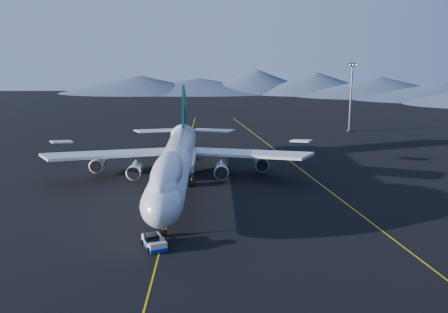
{
  "coord_description": "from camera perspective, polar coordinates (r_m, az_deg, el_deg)",
  "views": [
    {
      "loc": [
        7.89,
        -100.01,
        28.65
      ],
      "look_at": [
        10.07,
        4.44,
        6.0
      ],
      "focal_mm": 40.0,
      "sensor_mm": 36.0,
      "label": 1
    }
  ],
  "objects": [
    {
      "name": "floodlight_mast",
      "position": [
        180.44,
        14.29,
        6.58
      ],
      "size": [
        2.94,
        2.2,
        23.77
      ],
      "rotation": [
        0.0,
        0.0,
        0.02
      ],
      "color": "black",
      "rests_on": "ground"
    },
    {
      "name": "pushback_tug",
      "position": [
        75.02,
        -7.98,
        -9.76
      ],
      "size": [
        4.42,
        5.82,
        2.27
      ],
      "rotation": [
        0.0,
        0.0,
        0.39
      ],
      "color": "silver",
      "rests_on": "ground"
    },
    {
      "name": "ground",
      "position": [
        104.33,
        -5.5,
        -3.76
      ],
      "size": [
        500.0,
        500.0,
        0.0
      ],
      "primitive_type": "plane",
      "color": "black",
      "rests_on": "ground"
    },
    {
      "name": "boeing_747",
      "position": [
        102.92,
        -5.56,
        -0.65
      ],
      "size": [
        59.62,
        72.43,
        19.37
      ],
      "color": "silver",
      "rests_on": "ground"
    },
    {
      "name": "taxiway_line_side",
      "position": [
        115.81,
        9.86,
        -2.27
      ],
      "size": [
        28.08,
        198.09,
        0.01
      ],
      "primitive_type": "cube",
      "rotation": [
        0.0,
        0.0,
        0.14
      ],
      "color": "gold",
      "rests_on": "ground"
    },
    {
      "name": "taxiway_line_main",
      "position": [
        104.33,
        -5.5,
        -3.76
      ],
      "size": [
        0.25,
        220.0,
        0.01
      ],
      "primitive_type": "cube",
      "color": "gold",
      "rests_on": "ground"
    }
  ]
}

